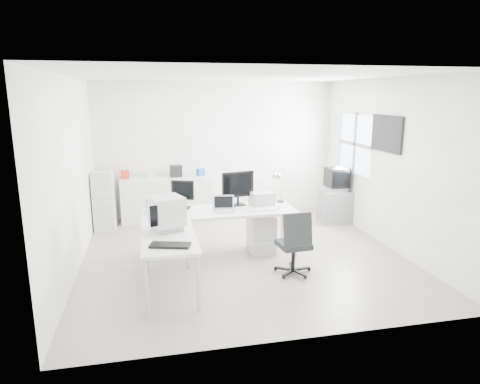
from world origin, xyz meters
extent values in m
cube|color=#B0A99E|center=(0.00, 0.00, 0.00)|extent=(5.00, 5.00, 0.01)
cube|color=white|center=(0.00, 0.00, 2.80)|extent=(5.00, 5.00, 0.01)
cube|color=white|center=(0.00, 2.50, 1.40)|extent=(5.00, 0.02, 2.80)
cube|color=white|center=(-2.50, 0.00, 1.40)|extent=(0.02, 5.00, 2.80)
cube|color=white|center=(2.50, 0.00, 1.40)|extent=(0.02, 5.00, 2.80)
cube|color=silver|center=(0.34, 0.13, 0.30)|extent=(0.40, 0.50, 0.60)
cube|color=black|center=(-1.21, 0.18, 0.84)|extent=(0.55, 0.47, 0.17)
cube|color=silver|center=(0.29, -0.07, 0.76)|extent=(0.46, 0.17, 0.02)
sphere|color=silver|center=(0.59, -0.02, 0.78)|extent=(0.06, 0.06, 0.06)
cube|color=#AEAEAE|center=(0.39, 0.30, 0.85)|extent=(0.41, 0.36, 0.21)
cube|color=black|center=(-1.21, -1.42, 0.77)|extent=(0.52, 0.32, 0.03)
cube|color=slate|center=(2.22, 1.38, 0.33)|extent=(0.60, 0.49, 0.66)
cube|color=silver|center=(-1.09, 2.24, 0.45)|extent=(1.81, 0.45, 0.91)
cube|color=red|center=(-1.89, 2.24, 0.99)|extent=(0.17, 0.15, 0.16)
cube|color=silver|center=(-1.39, 2.24, 0.97)|extent=(0.14, 0.13, 0.13)
cube|color=black|center=(-0.89, 2.24, 1.02)|extent=(0.24, 0.23, 0.23)
cube|color=#194BB5|center=(-0.39, 2.24, 0.98)|extent=(0.18, 0.17, 0.15)
cylinder|color=silver|center=(-2.19, 2.28, 1.02)|extent=(0.07, 0.07, 0.22)
cube|color=silver|center=(-2.28, 1.88, 0.55)|extent=(0.39, 0.46, 1.11)
camera|label=1|loc=(-1.41, -6.35, 2.54)|focal=32.00mm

